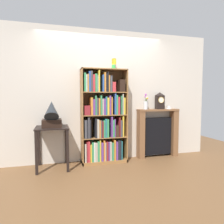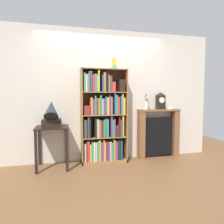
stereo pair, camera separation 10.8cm
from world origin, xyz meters
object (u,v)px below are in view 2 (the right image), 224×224
at_px(mantel_clock, 161,101).
at_px(teacup_with_saucer, 170,108).
at_px(cup_stack, 114,64).
at_px(fireplace_mantel, 158,133).
at_px(flower_vase, 146,104).
at_px(bookshelf, 103,120).
at_px(gramophone, 52,115).
at_px(side_table_left, 52,137).

bearing_deg(mantel_clock, teacup_with_saucer, 0.68).
xyz_separation_m(cup_stack, fireplace_mantel, (0.98, 0.04, -1.41)).
relative_size(flower_vase, teacup_with_saucer, 2.39).
height_order(bookshelf, teacup_with_saucer, bookshelf).
xyz_separation_m(gramophone, teacup_with_saucer, (2.41, 0.23, 0.09)).
xyz_separation_m(side_table_left, mantel_clock, (2.19, 0.17, 0.63)).
bearing_deg(teacup_with_saucer, gramophone, -174.44).
distance_m(fireplace_mantel, flower_vase, 0.70).
relative_size(cup_stack, fireplace_mantel, 0.21).
relative_size(fireplace_mantel, mantel_clock, 2.88).
height_order(bookshelf, fireplace_mantel, bookshelf).
bearing_deg(mantel_clock, cup_stack, -178.84).
bearing_deg(flower_vase, teacup_with_saucer, -0.12).
relative_size(gramophone, mantel_clock, 1.49).
relative_size(mantel_clock, teacup_with_saucer, 2.59).
bearing_deg(teacup_with_saucer, side_table_left, -175.86).
height_order(gramophone, fireplace_mantel, gramophone).
height_order(gramophone, flower_vase, flower_vase).
height_order(side_table_left, teacup_with_saucer, teacup_with_saucer).
xyz_separation_m(bookshelf, teacup_with_saucer, (1.46, 0.08, 0.23)).
relative_size(side_table_left, mantel_clock, 2.12).
bearing_deg(flower_vase, cup_stack, -177.99).
bearing_deg(cup_stack, gramophone, -169.84).
height_order(bookshelf, side_table_left, bookshelf).
xyz_separation_m(cup_stack, teacup_with_saucer, (1.23, 0.02, -0.86)).
bearing_deg(cup_stack, flower_vase, 2.01).
relative_size(side_table_left, gramophone, 1.42).
bearing_deg(side_table_left, bookshelf, 5.95).
distance_m(cup_stack, mantel_clock, 1.24).
bearing_deg(teacup_with_saucer, mantel_clock, -179.32).
bearing_deg(fireplace_mantel, gramophone, -173.40).
distance_m(cup_stack, fireplace_mantel, 1.72).
distance_m(gramophone, mantel_clock, 2.22).
xyz_separation_m(fireplace_mantel, teacup_with_saucer, (0.25, -0.02, 0.55)).
xyz_separation_m(cup_stack, side_table_left, (-1.18, -0.15, -1.34)).
relative_size(side_table_left, flower_vase, 2.30).
height_order(bookshelf, cup_stack, cup_stack).
xyz_separation_m(cup_stack, gramophone, (-1.18, -0.21, -0.95)).
bearing_deg(fireplace_mantel, side_table_left, -174.98).
xyz_separation_m(bookshelf, side_table_left, (-0.95, -0.10, -0.25)).
bearing_deg(side_table_left, gramophone, -90.00).
bearing_deg(flower_vase, gramophone, -172.83).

